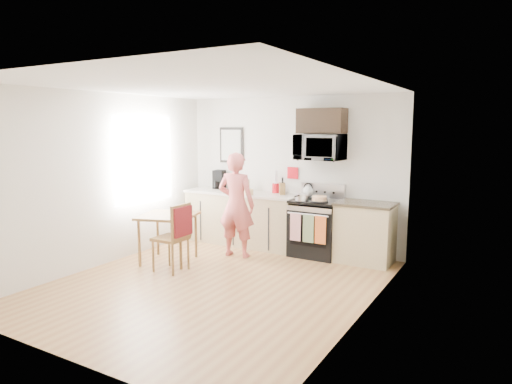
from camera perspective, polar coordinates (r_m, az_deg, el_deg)
The scene contains 28 objects.
floor at distance 6.25m, azimuth -5.20°, elevation -11.41°, with size 4.60×4.60×0.00m, color #956139.
back_wall at distance 7.91m, azimuth 4.33°, elevation 2.43°, with size 4.00×0.04×2.60m, color silver.
front_wall at distance 4.30m, azimuth -23.42°, elevation -3.13°, with size 4.00×0.04×2.60m, color silver.
left_wall at distance 7.28m, azimuth -18.32°, elevation 1.52°, with size 0.04×4.60×2.60m, color silver.
right_wall at distance 5.06m, azimuth 13.43°, elevation -1.06°, with size 0.04×4.60×2.60m, color silver.
ceiling at distance 5.91m, azimuth -5.54°, elevation 13.08°, with size 4.00×4.60×0.04m, color white.
window at distance 7.78m, azimuth -13.82°, elevation 3.96°, with size 0.06×1.40×1.50m.
cabinet_left at distance 8.16m, azimuth -1.73°, elevation -3.41°, with size 2.10×0.60×0.90m, color tan.
countertop_left at distance 8.08m, azimuth -1.74°, elevation -0.15°, with size 2.14×0.64×0.04m, color beige.
cabinet_right at distance 7.27m, azimuth 13.46°, elevation -5.10°, with size 0.84×0.60×0.90m, color tan.
countertop_right at distance 7.17m, azimuth 13.58°, elevation -1.44°, with size 0.88×0.64×0.04m, color black.
range at distance 7.50m, azimuth 7.53°, elevation -4.62°, with size 0.76×0.70×1.16m.
microwave at distance 7.42m, azimuth 8.03°, elevation 5.55°, with size 0.76×0.51×0.42m, color silver.
upper_cabinet at distance 7.46m, azimuth 8.23°, elevation 8.79°, with size 0.76×0.35×0.40m, color black.
wall_art at distance 8.45m, azimuth -3.09°, elevation 5.87°, with size 0.50×0.04×0.65m.
wall_trivet at distance 7.88m, azimuth 4.61°, elevation 2.40°, with size 0.20×0.02×0.20m, color #A70E17.
person at distance 7.33m, azimuth -2.48°, elevation -1.61°, with size 0.62×0.40×1.69m, color #BC3533.
dining_table at distance 7.18m, azimuth -10.94°, elevation -3.45°, with size 0.87×0.87×0.75m.
chair at distance 6.63m, azimuth -9.72°, elevation -4.53°, with size 0.48×0.43×1.00m.
knife_block at distance 7.78m, azimuth 3.29°, elevation 0.42°, with size 0.09×0.13×0.20m, color brown.
utensil_crock at distance 7.97m, azimuth 2.50°, elevation 1.03°, with size 0.13×0.13×0.40m.
fruit_bowl at distance 8.17m, azimuth -2.25°, elevation 0.38°, with size 0.24×0.24×0.10m.
milk_carton at distance 8.14m, azimuth -1.19°, elevation 0.83°, with size 0.08×0.08×0.22m, color tan.
coffee_maker at distance 8.55m, azimuth -4.62°, elevation 1.52°, with size 0.23×0.31×0.34m.
bread_bag at distance 7.80m, azimuth -1.28°, elevation 0.08°, with size 0.28×0.13×0.10m, color tan.
cake at distance 7.21m, azimuth 7.92°, elevation -0.85°, with size 0.28×0.28×0.09m.
kettle at distance 7.67m, azimuth 6.53°, elevation 0.15°, with size 0.19×0.19×0.23m.
pot at distance 7.29m, azimuth 5.73°, elevation -0.64°, with size 0.21×0.35×0.10m.
Camera 1 is at (3.42, -4.79, 2.10)m, focal length 32.00 mm.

